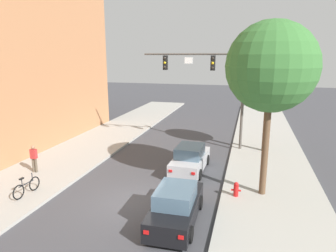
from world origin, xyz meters
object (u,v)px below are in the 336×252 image
object	(u,v)px
pedestrian_sidewalk_left_walker	(34,157)
bicycle_leaning	(27,187)
street_tree_nearest	(271,67)
fire_hydrant	(236,189)
traffic_signal_mast	(213,76)
street_tree_second	(269,82)
car_lead_silver	(190,159)
car_following_black	(176,206)

from	to	relation	value
pedestrian_sidewalk_left_walker	bicycle_leaning	size ratio (longest dim) A/B	0.93
pedestrian_sidewalk_left_walker	street_tree_nearest	size ratio (longest dim) A/B	0.20
pedestrian_sidewalk_left_walker	fire_hydrant	distance (m)	11.59
traffic_signal_mast	fire_hydrant	xyz separation A→B (m)	(2.24, -8.02, -4.88)
bicycle_leaning	fire_hydrant	distance (m)	10.28
traffic_signal_mast	pedestrian_sidewalk_left_walker	distance (m)	12.99
street_tree_nearest	street_tree_second	world-z (taller)	street_tree_nearest
bicycle_leaning	street_tree_nearest	xyz separation A→B (m)	(11.21, 3.19, 5.80)
car_lead_silver	fire_hydrant	xyz separation A→B (m)	(2.89, -3.10, -0.22)
street_tree_nearest	street_tree_second	size ratio (longest dim) A/B	1.29
fire_hydrant	street_tree_nearest	distance (m)	6.00
traffic_signal_mast	car_lead_silver	distance (m)	6.81
pedestrian_sidewalk_left_walker	street_tree_nearest	xyz separation A→B (m)	(12.82, 0.56, 5.28)
street_tree_second	traffic_signal_mast	bearing A→B (deg)	179.21
car_following_black	street_tree_nearest	bearing A→B (deg)	44.23
car_following_black	fire_hydrant	xyz separation A→B (m)	(2.32, 2.82, -0.22)
fire_hydrant	street_tree_nearest	size ratio (longest dim) A/B	0.09
bicycle_leaning	street_tree_second	bearing A→B (deg)	42.37
car_following_black	street_tree_second	size ratio (longest dim) A/B	0.66
car_lead_silver	bicycle_leaning	world-z (taller)	car_lead_silver
car_lead_silver	traffic_signal_mast	bearing A→B (deg)	82.52
pedestrian_sidewalk_left_walker	fire_hydrant	world-z (taller)	pedestrian_sidewalk_left_walker
pedestrian_sidewalk_left_walker	fire_hydrant	xyz separation A→B (m)	(11.58, -0.09, -0.56)
car_lead_silver	street_tree_nearest	distance (m)	7.39
traffic_signal_mast	street_tree_nearest	distance (m)	8.21
fire_hydrant	car_lead_silver	bearing A→B (deg)	132.96
car_following_black	pedestrian_sidewalk_left_walker	xyz separation A→B (m)	(-9.26, 2.91, 0.34)
traffic_signal_mast	fire_hydrant	size ratio (longest dim) A/B	10.42
bicycle_leaning	fire_hydrant	bearing A→B (deg)	14.34
street_tree_nearest	street_tree_second	distance (m)	7.44
car_following_black	street_tree_second	xyz separation A→B (m)	(3.89, 10.79, 4.36)
car_following_black	car_lead_silver	bearing A→B (deg)	95.46
traffic_signal_mast	street_tree_nearest	size ratio (longest dim) A/B	0.90
traffic_signal_mast	car_following_black	world-z (taller)	traffic_signal_mast
car_lead_silver	car_following_black	xyz separation A→B (m)	(0.57, -5.93, 0.00)
car_lead_silver	car_following_black	world-z (taller)	same
car_lead_silver	pedestrian_sidewalk_left_walker	size ratio (longest dim) A/B	2.61
car_lead_silver	car_following_black	bearing A→B (deg)	-84.54
car_following_black	pedestrian_sidewalk_left_walker	distance (m)	9.71
street_tree_nearest	pedestrian_sidewalk_left_walker	bearing A→B (deg)	-177.50
fire_hydrant	street_tree_nearest	world-z (taller)	street_tree_nearest
street_tree_second	fire_hydrant	bearing A→B (deg)	-101.12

